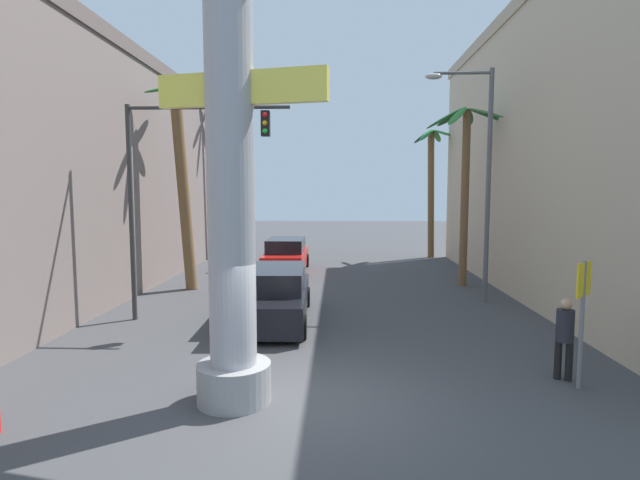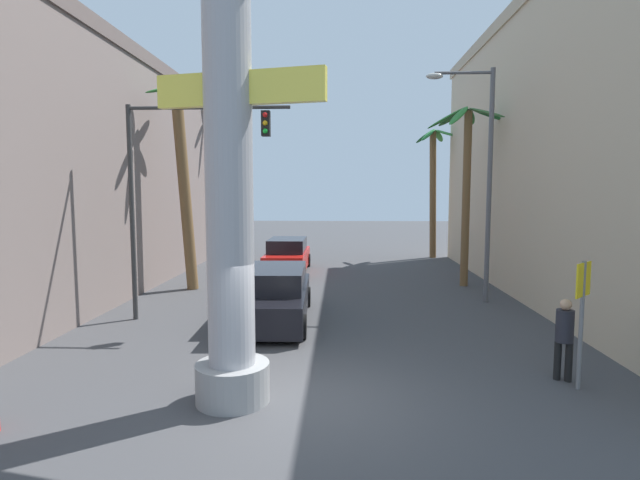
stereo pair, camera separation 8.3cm
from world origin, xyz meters
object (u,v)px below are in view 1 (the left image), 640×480
Objects in this scene: car_far at (286,256)px; pedestrian_far_left at (231,251)px; palm_tree_far_left at (220,157)px; crossing_sign at (583,305)px; palm_tree_mid_left at (183,174)px; neon_sign_pole at (230,121)px; street_lamp at (480,165)px; traffic_light_mast at (177,172)px; car_lead at (272,296)px; palm_tree_mid_right at (465,167)px; palm_tree_far_right at (432,181)px; pedestrian_by_sign at (565,333)px.

car_far is 2.61m from pedestrian_far_left.
palm_tree_far_left reaches higher than car_far.
palm_tree_mid_left is (-10.41, 9.21, 2.78)m from crossing_sign.
neon_sign_pole reaches higher than street_lamp.
street_lamp is 4.78× the size of pedestrian_far_left.
pedestrian_far_left is at bearing 147.54° from street_lamp.
traffic_light_mast is 4.46m from car_lead.
car_far is (-7.12, 6.06, -3.88)m from street_lamp.
palm_tree_mid_right is (0.35, 10.49, 3.08)m from crossing_sign.
palm_tree_mid_right is at bearing -22.77° from car_far.
palm_tree_far_right is (7.08, 19.70, -0.60)m from neon_sign_pole.
traffic_light_mast is 0.80× the size of palm_tree_mid_left.
pedestrian_by_sign is (10.31, -8.78, -3.44)m from palm_tree_mid_left.
crossing_sign is at bearing -91.93° from palm_tree_mid_right.
car_lead is at bearing 145.82° from pedestrian_by_sign.
palm_tree_far_left is (-11.66, -1.04, 1.27)m from palm_tree_far_right.
palm_tree_mid_right is at bearing 84.91° from street_lamp.
palm_tree_far_right is at bearing 88.10° from crossing_sign.
car_lead is at bearing 0.55° from traffic_light_mast.
pedestrian_far_left is at bearing 80.11° from palm_tree_mid_left.
street_lamp is 1.48× the size of car_lead.
pedestrian_by_sign is (6.40, -4.35, 0.22)m from car_lead.
street_lamp reaches higher than palm_tree_mid_right.
neon_sign_pole is 1.40× the size of street_lamp.
palm_tree_mid_right is at bearing -91.87° from palm_tree_far_right.
crossing_sign is at bearing -90.68° from street_lamp.
traffic_light_mast is at bearing 116.19° from neon_sign_pole.
palm_tree_mid_left is 1.09× the size of palm_tree_mid_right.
neon_sign_pole is at bearing -120.99° from palm_tree_mid_right.
palm_tree_far_right is 0.81× the size of palm_tree_far_left.
palm_tree_mid_left is at bearing 170.93° from street_lamp.
neon_sign_pole is 1.41× the size of palm_tree_mid_left.
palm_tree_mid_right is at bearing -32.81° from palm_tree_far_left.
pedestrian_by_sign is at bearing 104.22° from crossing_sign.
pedestrian_by_sign is at bearing -40.44° from palm_tree_mid_left.
palm_tree_far_left is (-11.39, 7.34, 0.92)m from palm_tree_mid_right.
car_lead is at bearing -116.84° from palm_tree_far_right.
traffic_light_mast is 0.86× the size of palm_tree_far_right.
palm_tree_far_left reaches higher than car_lead.
car_lead is at bearing 143.74° from crossing_sign.
crossing_sign is 0.40× the size of traffic_light_mast.
crossing_sign is at bearing -36.26° from car_lead.
traffic_light_mast is 17.20m from palm_tree_far_right.
palm_tree_mid_left reaches higher than car_lead.
palm_tree_far_left is at bearing 147.19° from palm_tree_mid_right.
pedestrian_far_left is (-10.26, -5.16, -3.40)m from palm_tree_far_right.
traffic_light_mast is 0.88× the size of palm_tree_mid_right.
palm_tree_mid_right is (7.38, -3.10, 3.96)m from car_far.
neon_sign_pole is 1.23× the size of palm_tree_far_left.
palm_tree_mid_left is at bearing -173.21° from palm_tree_mid_right.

